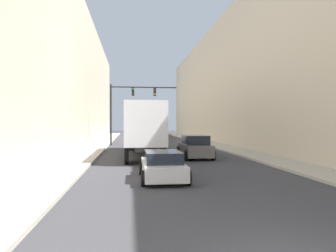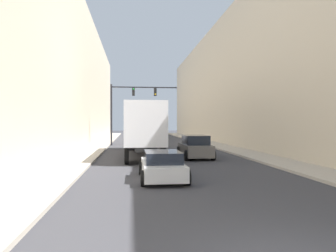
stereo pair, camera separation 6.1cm
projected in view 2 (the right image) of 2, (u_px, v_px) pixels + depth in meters
name	position (u px, v px, depth m)	size (l,w,h in m)	color
sidewalk_right	(216.00, 145.00, 35.87)	(2.41, 80.00, 0.15)	#B2A899
sidewalk_left	(97.00, 146.00, 34.45)	(2.41, 80.00, 0.15)	#B2A899
building_right	(253.00, 78.00, 36.26)	(6.00, 80.00, 15.01)	beige
building_left	(56.00, 73.00, 33.91)	(6.00, 80.00, 15.39)	beige
semi_truck	(142.00, 127.00, 25.52)	(2.58, 13.51, 3.86)	silver
sedan_car	(162.00, 166.00, 14.64)	(2.00, 4.26, 1.28)	silver
suv_car	(195.00, 147.00, 23.73)	(2.06, 4.87, 1.64)	slate
traffic_signal_gantry	(127.00, 103.00, 36.69)	(7.48, 0.35, 6.83)	black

